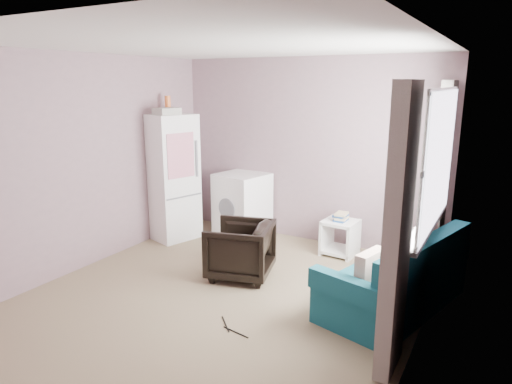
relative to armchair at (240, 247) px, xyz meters
The scene contains 8 objects.
room 1.05m from the armchair, 75.10° to the right, with size 3.84×4.24×2.54m.
armchair is the anchor object (origin of this frame).
fridge 1.79m from the armchair, 155.62° to the left, with size 0.75×0.75×1.99m.
washing_machine 1.48m from the armchair, 120.07° to the left, with size 0.74×0.74×0.90m.
side_table 1.43m from the armchair, 57.67° to the left, with size 0.44×0.44×0.56m.
sofa 1.74m from the armchair, ahead, with size 1.21×1.87×0.77m.
window_dressing 2.06m from the armchair, ahead, with size 0.17×2.62×2.18m.
floor_cables 1.20m from the armchair, 63.11° to the right, with size 0.41×0.21×0.01m.
Camera 1 is at (2.42, -3.62, 2.17)m, focal length 32.00 mm.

